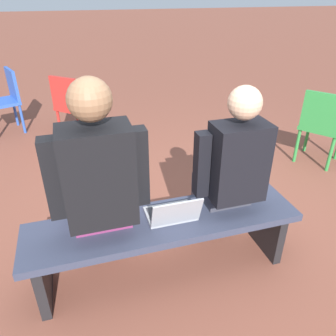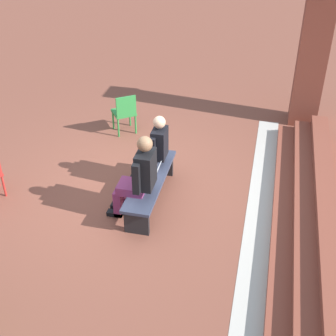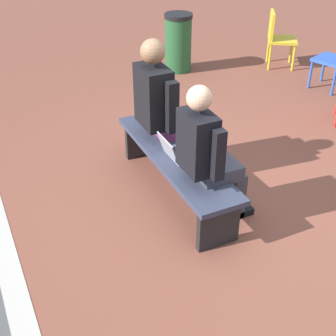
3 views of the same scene
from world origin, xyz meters
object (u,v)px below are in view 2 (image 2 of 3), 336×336
Objects in this scene: laptop at (152,174)px; bench at (150,183)px; person_student at (153,149)px; plastic_chair_near_bench_left at (125,111)px; person_adult at (138,176)px.

bench is at bearing -13.19° from laptop.
bench is at bearing 7.89° from person_student.
plastic_chair_near_bench_left is (-1.62, -1.01, -0.22)m from person_student.
person_adult reaches higher than plastic_chair_near_bench_left.
person_adult is 0.51m from laptop.
person_student reaches higher than bench.
person_adult is at bearing -0.43° from person_student.
laptop is at bearing 166.81° from bench.
person_adult reaches higher than bench.
laptop reaches higher than bench.
plastic_chair_near_bench_left reaches higher than bench.
person_student reaches higher than laptop.
plastic_chair_near_bench_left is at bearing -152.78° from bench.
plastic_chair_near_bench_left is (-2.09, -1.08, 0.13)m from bench.
person_student is at bearing 179.57° from person_adult.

